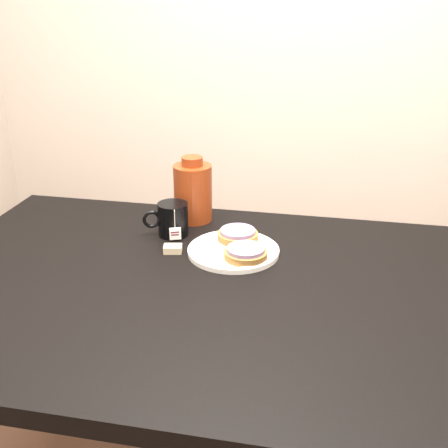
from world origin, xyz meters
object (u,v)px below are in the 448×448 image
object	(u,v)px
plate	(233,250)
teabag_pouch	(173,249)
bagel_front	(246,253)
mug	(172,219)
bagel_back	(238,235)
bagel_package	(193,192)
table	(217,317)

from	to	relation	value
plate	teabag_pouch	size ratio (longest dim) A/B	5.06
bagel_front	mug	distance (m)	0.25
bagel_back	bagel_package	world-z (taller)	bagel_package
bagel_back	mug	distance (m)	0.18
bagel_package	table	bearing A→B (deg)	-67.82
table	plate	bearing A→B (deg)	87.93
mug	teabag_pouch	xyz separation A→B (m)	(0.03, -0.10, -0.04)
plate	teabag_pouch	bearing A→B (deg)	-170.67
plate	mug	xyz separation A→B (m)	(-0.18, 0.08, 0.04)
plate	mug	distance (m)	0.20
table	bagel_front	size ratio (longest dim) A/B	9.50
bagel_front	teabag_pouch	world-z (taller)	bagel_front
mug	bagel_front	bearing A→B (deg)	-51.59
bagel_front	bagel_package	bearing A→B (deg)	128.85
bagel_front	bagel_package	xyz separation A→B (m)	(-0.19, 0.24, 0.06)
bagel_front	mug	world-z (taller)	mug
bagel_front	bagel_package	distance (m)	0.31
plate	bagel_back	world-z (taller)	bagel_back
bagel_back	teabag_pouch	bearing A→B (deg)	-151.36
bagel_back	bagel_front	size ratio (longest dim) A/B	0.93
table	mug	world-z (taller)	mug
plate	bagel_front	xyz separation A→B (m)	(0.04, -0.04, 0.02)
teabag_pouch	mug	bearing A→B (deg)	106.37
mug	bagel_package	distance (m)	0.12
mug	table	bearing A→B (deg)	-76.98
mug	bagel_package	size ratio (longest dim) A/B	0.70
bagel_back	table	bearing A→B (deg)	-91.68
bagel_back	mug	xyz separation A→B (m)	(-0.18, 0.02, 0.02)
table	bagel_front	bearing A→B (deg)	70.23
bagel_package	teabag_pouch	bearing A→B (deg)	-89.39
mug	teabag_pouch	distance (m)	0.11
mug	bagel_package	bearing A→B (deg)	53.94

